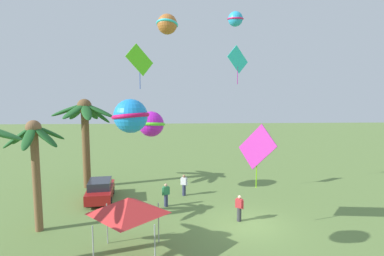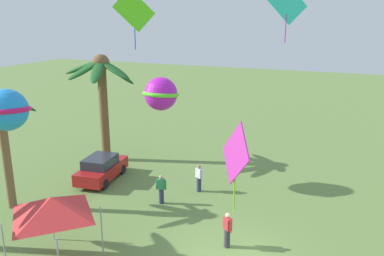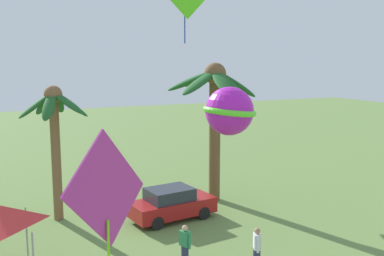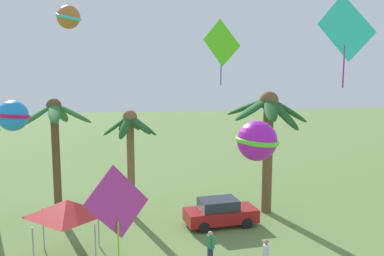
{
  "view_description": "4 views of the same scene",
  "coord_description": "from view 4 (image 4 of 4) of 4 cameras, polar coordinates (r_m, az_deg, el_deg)",
  "views": [
    {
      "loc": [
        -16.98,
        4.15,
        7.65
      ],
      "look_at": [
        2.62,
        3.21,
        5.4
      ],
      "focal_mm": 28.71,
      "sensor_mm": 36.0,
      "label": 1
    },
    {
      "loc": [
        -14.08,
        -4.01,
        9.58
      ],
      "look_at": [
        0.88,
        2.25,
        5.02
      ],
      "focal_mm": 37.51,
      "sensor_mm": 36.0,
      "label": 2
    },
    {
      "loc": [
        -2.81,
        -8.63,
        7.3
      ],
      "look_at": [
        2.97,
        3.96,
        5.18
      ],
      "focal_mm": 41.55,
      "sensor_mm": 36.0,
      "label": 3
    },
    {
      "loc": [
        -0.51,
        -14.78,
        9.45
      ],
      "look_at": [
        2.14,
        3.68,
        6.44
      ],
      "focal_mm": 44.59,
      "sensor_mm": 36.0,
      "label": 4
    }
  ],
  "objects": [
    {
      "name": "kite_ball_6",
      "position": [
        19.52,
        -14.56,
        12.72
      ],
      "size": [
        1.31,
        1.31,
        0.91
      ],
      "color": "#B8682B"
    },
    {
      "name": "kite_ball_0",
      "position": [
        21.4,
        -20.65,
        1.39
      ],
      "size": [
        2.04,
        2.04,
        1.31
      ],
      "color": "#1E8BE5"
    },
    {
      "name": "palm_tree_1",
      "position": [
        28.11,
        -16.17,
        0.0
      ],
      "size": [
        4.11,
        4.29,
        6.84
      ],
      "color": "brown",
      "rests_on": "ground"
    },
    {
      "name": "palm_tree_2",
      "position": [
        27.12,
        -7.35,
        -1.33
      ],
      "size": [
        3.14,
        3.13,
        6.2
      ],
      "color": "brown",
      "rests_on": "ground"
    },
    {
      "name": "palm_tree_0",
      "position": [
        27.81,
        9.08,
        0.74
      ],
      "size": [
        4.75,
        4.99,
        7.19
      ],
      "color": "brown",
      "rests_on": "ground"
    },
    {
      "name": "kite_ball_3",
      "position": [
        22.08,
        7.79,
        -1.52
      ],
      "size": [
        2.43,
        2.42,
        1.86
      ],
      "color": "#BA1CC0"
    },
    {
      "name": "kite_diamond_1",
      "position": [
        15.94,
        17.89,
        11.18
      ],
      "size": [
        1.14,
        1.79,
        2.92
      ],
      "color": "#2FDACB"
    },
    {
      "name": "kite_diamond_4",
      "position": [
        15.38,
        -8.92,
        -8.96
      ],
      "size": [
        2.03,
        1.6,
        3.55
      ],
      "color": "#C02EA3"
    },
    {
      "name": "kite_diamond_5",
      "position": [
        21.86,
        3.52,
        10.06
      ],
      "size": [
        1.39,
        1.69,
        2.99
      ],
      "color": "#5CDE1C"
    },
    {
      "name": "festival_tent",
      "position": [
        22.5,
        -14.74,
        -9.22
      ],
      "size": [
        2.86,
        2.86,
        2.85
      ],
      "color": "#9E9EA3",
      "rests_on": "ground"
    },
    {
      "name": "spectator_0",
      "position": [
        21.84,
        2.2,
        -14.13
      ],
      "size": [
        0.35,
        0.52,
        1.59
      ],
      "color": "#2D3351",
      "rests_on": "ground"
    },
    {
      "name": "parked_car_0",
      "position": [
        26.45,
        3.39,
        -10.05
      ],
      "size": [
        4.09,
        2.2,
        1.51
      ],
      "color": "#A51919",
      "rests_on": "ground"
    }
  ]
}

